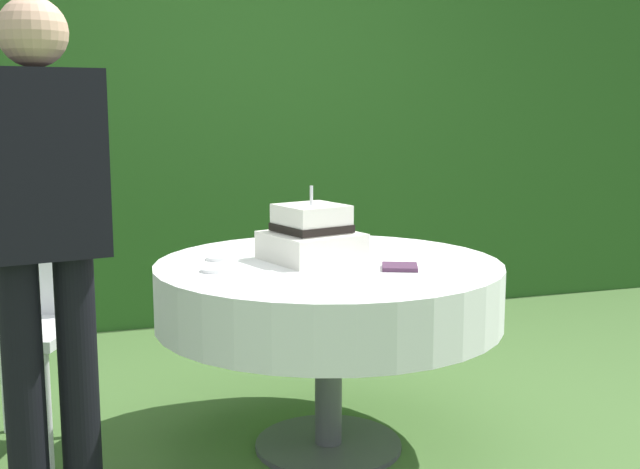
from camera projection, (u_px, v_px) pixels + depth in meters
name	position (u px, v px, depth m)	size (l,w,h in m)	color
ground_plane	(328.00, 447.00, 3.09)	(20.00, 20.00, 0.00)	#476B33
foliage_hedge	(215.00, 81.00, 4.93)	(6.89, 0.61, 2.89)	#28561E
cake_table	(329.00, 292.00, 2.99)	(1.28, 1.28, 0.72)	#4C4C51
wedding_cake	(312.00, 235.00, 3.00)	(0.39, 0.39, 0.28)	white
serving_plate_near	(220.00, 258.00, 3.02)	(0.10, 0.10, 0.01)	white
serving_plate_far	(216.00, 270.00, 2.81)	(0.10, 0.10, 0.01)	white
napkin_stack	(400.00, 267.00, 2.85)	(0.12, 0.12, 0.01)	#4C2D47
garden_chair	(30.00, 307.00, 3.05)	(0.53, 0.53, 0.89)	white
standing_person	(43.00, 231.00, 2.38)	(0.39, 0.26, 1.60)	black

